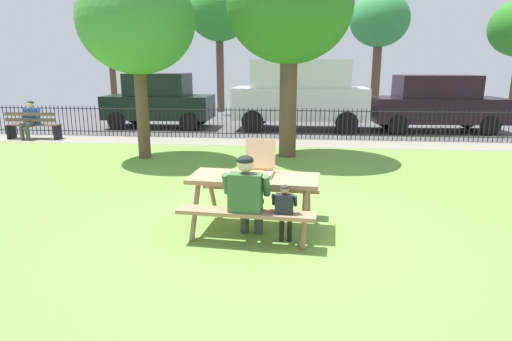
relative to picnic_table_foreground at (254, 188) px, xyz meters
name	(u,v)px	position (x,y,z in m)	size (l,w,h in m)	color
ground	(279,191)	(0.27, 1.93, -0.61)	(28.00, 11.56, 0.02)	#6C9E40
cobblestone_walkway	(287,143)	(0.27, 7.01, -0.60)	(28.00, 1.40, 0.01)	gray
street_asphalt	(290,125)	(0.27, 10.93, -0.60)	(28.00, 6.43, 0.01)	#515154
picnic_table_foreground	(254,188)	(0.00, 0.00, 0.00)	(1.91, 1.62, 0.79)	#A67759
pizza_box_open	(258,168)	(0.05, 0.13, 0.26)	(0.47, 0.53, 0.49)	tan
pizza_slice_on_table	(232,173)	(-0.33, 0.12, 0.18)	(0.25, 0.20, 0.02)	#F9E26F
adult_at_table	(247,194)	(-0.04, -0.50, 0.06)	(0.62, 0.61, 1.19)	#3E3E3E
child_at_table	(285,208)	(0.45, -0.57, -0.09)	(0.33, 0.32, 0.84)	black
iron_fence_streetside	(288,123)	(0.27, 7.71, -0.10)	(23.20, 0.03, 0.97)	black
park_bench_left	(33,126)	(-7.72, 6.87, -0.18)	(1.61, 0.51, 0.85)	brown
person_on_park_bench	(30,118)	(-7.80, 6.89, 0.06)	(0.63, 0.61, 1.19)	#434343
tree_near_table	(137,22)	(-3.25, 4.50, 2.66)	(2.74, 2.74, 4.51)	brown
tree_midground_right	(290,8)	(0.32, 5.07, 3.00)	(3.01, 3.01, 5.00)	brown
parked_car_far_left	(159,100)	(-4.58, 9.82, 0.41)	(3.91, 1.85, 1.98)	black
parked_car_left	(300,93)	(0.62, 9.82, 0.71)	(4.74, 2.15, 2.46)	silver
parked_car_center	(436,103)	(5.34, 9.82, 0.41)	(4.48, 2.07, 1.94)	black
far_tree_left	(109,30)	(-8.80, 15.47, 3.34)	(2.87, 2.87, 5.26)	brown
far_tree_midleft	(219,14)	(-3.31, 15.47, 4.03)	(2.92, 2.92, 6.01)	brown
far_tree_center	(379,21)	(4.17, 15.47, 3.63)	(2.72, 2.72, 5.52)	brown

